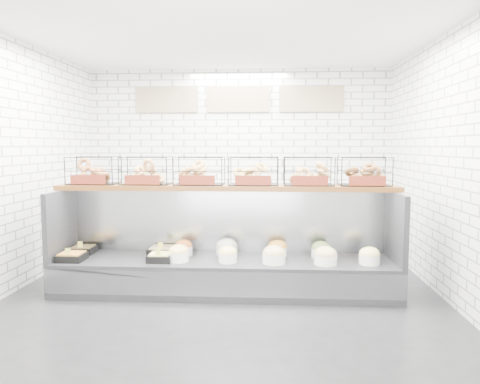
{
  "coord_description": "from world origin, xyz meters",
  "views": [
    {
      "loc": [
        0.51,
        -5.11,
        1.73
      ],
      "look_at": [
        0.17,
        0.45,
        1.18
      ],
      "focal_mm": 35.0,
      "sensor_mm": 36.0,
      "label": 1
    }
  ],
  "objects": [
    {
      "name": "prep_counter",
      "position": [
        -0.01,
        2.43,
        0.47
      ],
      "size": [
        4.0,
        0.6,
        1.2
      ],
      "color": "#93969B",
      "rests_on": "ground"
    },
    {
      "name": "ground",
      "position": [
        0.0,
        0.0,
        0.0
      ],
      "size": [
        5.5,
        5.5,
        0.0
      ],
      "primitive_type": "plane",
      "color": "black",
      "rests_on": "ground"
    },
    {
      "name": "room_shell",
      "position": [
        0.0,
        0.6,
        2.06
      ],
      "size": [
        5.02,
        5.51,
        3.01
      ],
      "color": "white",
      "rests_on": "ground"
    },
    {
      "name": "bagel_shelf",
      "position": [
        -0.01,
        0.52,
        1.39
      ],
      "size": [
        4.1,
        0.5,
        0.4
      ],
      "color": "#4F2B11",
      "rests_on": "display_case"
    },
    {
      "name": "display_case",
      "position": [
        0.01,
        0.34,
        0.33
      ],
      "size": [
        4.0,
        0.9,
        1.2
      ],
      "color": "black",
      "rests_on": "ground"
    }
  ]
}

